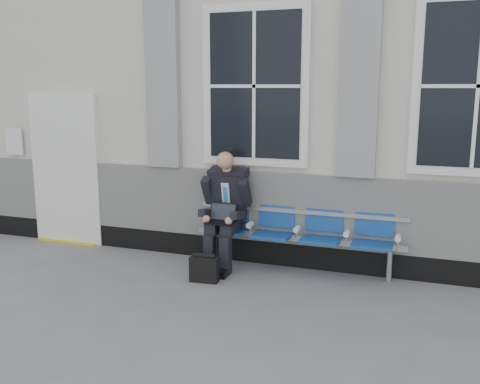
% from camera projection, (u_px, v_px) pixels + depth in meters
% --- Properties ---
extents(ground, '(70.00, 70.00, 0.00)m').
position_uv_depth(ground, '(428.00, 335.00, 4.92)').
color(ground, slate).
rests_on(ground, ground).
extents(station_building, '(14.40, 4.40, 4.49)m').
position_uv_depth(station_building, '(439.00, 88.00, 7.70)').
color(station_building, beige).
rests_on(station_building, ground).
extents(bench, '(2.60, 0.47, 0.91)m').
position_uv_depth(bench, '(298.00, 227.00, 6.54)').
color(bench, '#9EA0A3').
rests_on(bench, ground).
extents(businessman, '(0.60, 0.80, 1.46)m').
position_uv_depth(businessman, '(226.00, 206.00, 6.66)').
color(businessman, black).
rests_on(businessman, ground).
extents(briefcase, '(0.35, 0.17, 0.34)m').
position_uv_depth(briefcase, '(204.00, 269.00, 6.23)').
color(briefcase, black).
rests_on(briefcase, ground).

